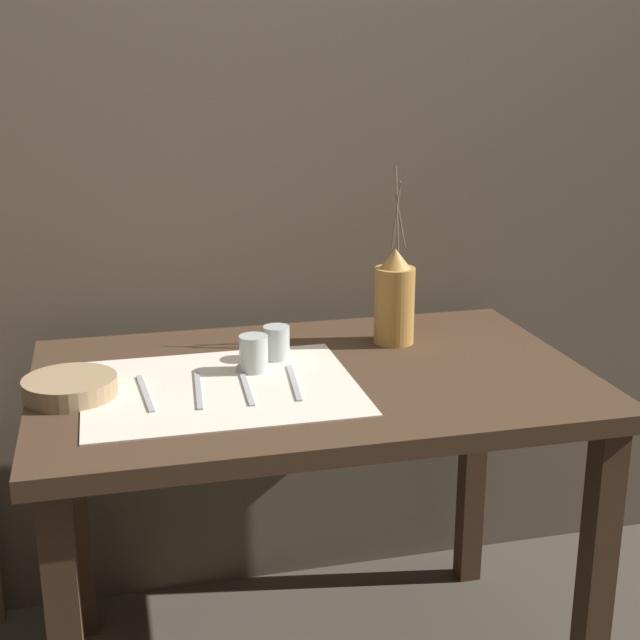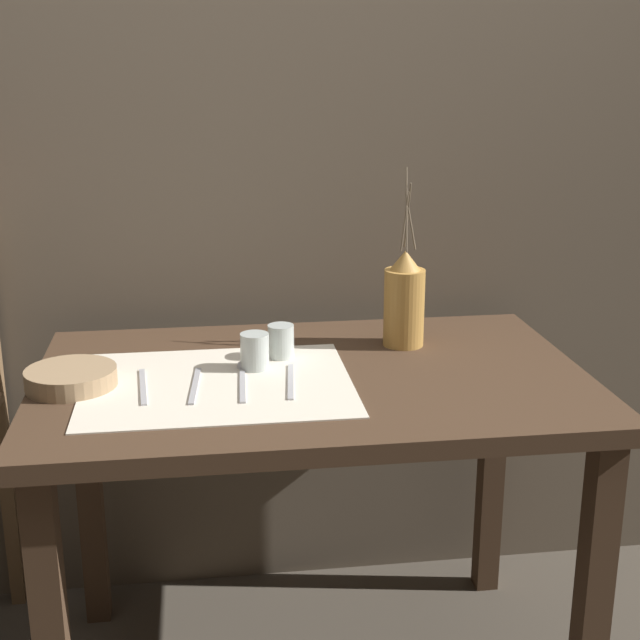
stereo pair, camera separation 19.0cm
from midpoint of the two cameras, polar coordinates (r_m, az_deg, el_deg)
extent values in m
cube|color=brown|center=(2.32, 0.23, 10.48)|extent=(7.00, 0.06, 2.40)
cube|color=#422D1E|center=(1.94, 2.28, -4.02)|extent=(1.19, 0.77, 0.04)
cube|color=#422D1E|center=(2.01, 19.78, -16.81)|extent=(0.06, 0.06, 0.74)
cube|color=#422D1E|center=(2.38, -12.30, -10.70)|extent=(0.06, 0.06, 0.74)
cube|color=#422D1E|center=(2.52, 13.07, -9.11)|extent=(0.06, 0.06, 0.74)
cube|color=beige|center=(1.87, -3.70, -4.14)|extent=(0.56, 0.45, 0.00)
cylinder|color=#B7843D|center=(2.11, 7.97, 0.75)|extent=(0.10, 0.10, 0.18)
cone|color=#B7843D|center=(2.09, 8.10, 3.79)|extent=(0.07, 0.07, 0.05)
cylinder|color=brown|center=(2.06, 8.11, 6.23)|extent=(0.02, 0.01, 0.14)
cylinder|color=brown|center=(2.05, 8.24, 6.96)|extent=(0.01, 0.05, 0.19)
cylinder|color=brown|center=(2.08, 8.26, 6.61)|extent=(0.01, 0.04, 0.15)
cylinder|color=brown|center=(2.08, 8.45, 6.23)|extent=(0.03, 0.02, 0.13)
cylinder|color=#9E7F5B|center=(1.89, -12.91, -3.70)|extent=(0.19, 0.19, 0.04)
cylinder|color=#B7C1BC|center=(1.94, -1.42, -2.05)|extent=(0.06, 0.06, 0.08)
cylinder|color=#B7C1BC|center=(2.01, 0.17, -1.41)|extent=(0.06, 0.06, 0.08)
cube|color=#A8A8AD|center=(1.86, -8.42, -4.28)|extent=(0.03, 0.21, 0.00)
cube|color=#A8A8AD|center=(1.86, -5.12, -4.25)|extent=(0.03, 0.21, 0.00)
cube|color=#A8A8AD|center=(1.86, -2.07, -4.17)|extent=(0.02, 0.21, 0.00)
sphere|color=#A8A8AD|center=(1.95, -2.23, -3.02)|extent=(0.02, 0.02, 0.02)
cube|color=#A8A8AD|center=(1.87, 1.02, -3.99)|extent=(0.03, 0.21, 0.00)
camera|label=1|loc=(0.10, -87.14, 0.85)|focal=50.00mm
camera|label=2|loc=(0.10, 92.86, -0.85)|focal=50.00mm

